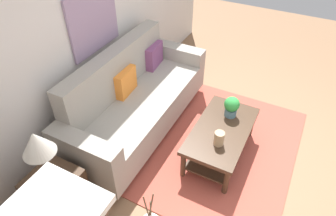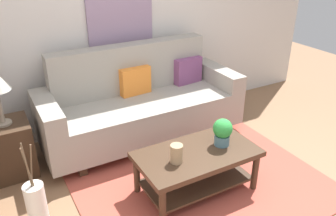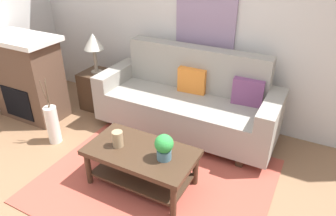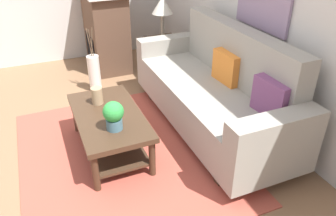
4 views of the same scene
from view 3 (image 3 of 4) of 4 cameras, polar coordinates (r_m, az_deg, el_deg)
name	(u,v)px [view 3 (image 3 of 4)]	position (r m, az deg, el deg)	size (l,w,h in m)	color
ground_plane	(130,212)	(3.12, -7.03, -18.46)	(9.59, 9.59, 0.00)	#8C6647
wall_back	(217,21)	(4.09, 8.90, 15.41)	(5.59, 0.10, 2.70)	silver
area_rug	(156,180)	(3.41, -2.22, -13.01)	(2.31, 1.94, 0.01)	#B24C3D
couch	(187,102)	(3.98, 3.59, 1.16)	(2.28, 0.84, 1.08)	gray
throw_pillow_orange	(192,80)	(3.98, 4.45, 5.07)	(0.36, 0.12, 0.32)	orange
throw_pillow_plum	(248,92)	(3.78, 14.43, 2.88)	(0.36, 0.12, 0.32)	#7A4270
coffee_table	(141,159)	(3.18, -4.91, -9.37)	(1.10, 0.60, 0.43)	#422D1E
tabletop_vase	(118,139)	(3.16, -9.20, -5.61)	(0.11, 0.11, 0.17)	tan
potted_plant_tabletop	(164,146)	(2.92, -0.73, -7.03)	(0.18, 0.18, 0.26)	slate
side_table	(99,90)	(4.75, -12.54, 3.27)	(0.44, 0.44, 0.56)	#422D1E
table_lamp	(93,43)	(4.50, -13.51, 11.49)	(0.28, 0.28, 0.57)	gray
fireplace	(28,77)	(4.70, -24.28, 5.15)	(1.02, 0.58, 1.16)	brown
floor_vase	(53,125)	(4.10, -20.35, -2.90)	(0.15, 0.15, 0.49)	white
floor_vase_branch_a	(47,94)	(3.89, -21.20, 2.35)	(0.01, 0.01, 0.36)	brown
floor_vase_branch_b	(47,93)	(3.92, -21.32, 2.54)	(0.01, 0.01, 0.36)	brown
floor_vase_branch_c	(44,94)	(3.90, -21.68, 2.34)	(0.01, 0.01, 0.36)	brown
framed_painting	(206,17)	(4.05, 6.89, 16.18)	(0.79, 0.03, 0.71)	gray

